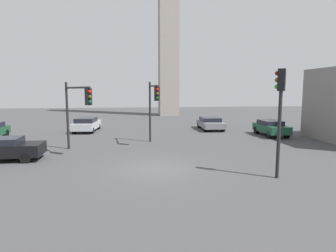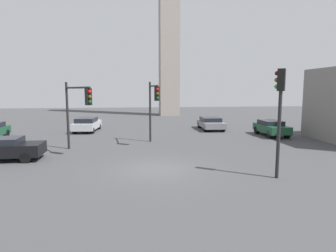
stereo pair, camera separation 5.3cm
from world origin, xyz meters
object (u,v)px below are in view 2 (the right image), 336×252
traffic_light_2 (78,103)px  car_3 (2,148)px  car_0 (271,127)px  car_1 (87,124)px  traffic_light_1 (153,101)px  traffic_light_0 (280,103)px  car_4 (211,123)px

traffic_light_2 → car_3: traffic_light_2 is taller
car_0 → car_1: 17.64m
car_1 → car_3: bearing=170.1°
traffic_light_1 → car_3: (-9.21, -3.78, -2.58)m
car_3 → traffic_light_2: bearing=18.3°
traffic_light_0 → traffic_light_1: size_ratio=1.07×
traffic_light_1 → car_4: 10.44m
traffic_light_2 → car_3: 5.06m
traffic_light_0 → car_0: 13.49m
traffic_light_2 → car_3: size_ratio=1.04×
traffic_light_2 → car_1: (-0.98, 10.17, -2.53)m
car_3 → car_4: (15.83, 11.40, -0.05)m
traffic_light_0 → car_1: size_ratio=1.08×
traffic_light_2 → car_4: traffic_light_2 is taller
traffic_light_0 → car_0: traffic_light_0 is taller
traffic_light_1 → car_0: traffic_light_1 is taller
car_3 → traffic_light_1: bearing=21.4°
car_1 → traffic_light_2: bearing=-169.1°
traffic_light_2 → car_1: 10.52m
traffic_light_1 → car_4: bearing=132.2°
traffic_light_1 → car_4: (6.62, 7.62, -2.63)m
car_0 → car_3: 21.14m
traffic_light_0 → traffic_light_2: 12.13m
traffic_light_2 → traffic_light_0: bearing=24.4°
traffic_light_0 → car_1: traffic_light_0 is taller
traffic_light_1 → car_4: size_ratio=1.01×
traffic_light_0 → car_0: size_ratio=1.22×
traffic_light_2 → car_3: bearing=-103.0°
car_0 → car_3: bearing=-69.9°
traffic_light_0 → car_1: 20.38m
traffic_light_2 → car_4: size_ratio=0.99×
traffic_light_2 → car_1: traffic_light_2 is taller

